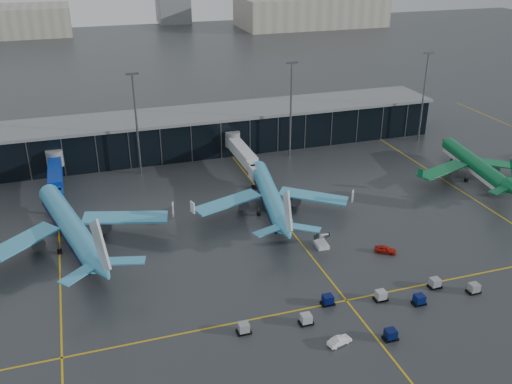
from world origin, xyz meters
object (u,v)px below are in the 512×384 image
object	(u,v)px
service_van_red	(386,249)
airliner_arkefly	(68,213)
airliner_aer_lingus	(476,156)
baggage_carts	(374,306)
service_van_white	(339,341)
mobile_airstair	(322,243)
airliner_klm_near	(270,185)

from	to	relation	value
service_van_red	airliner_arkefly	bearing A→B (deg)	105.06
airliner_aer_lingus	service_van_red	bearing A→B (deg)	-137.63
baggage_carts	service_van_red	distance (m)	18.69
airliner_arkefly	service_van_white	world-z (taller)	airliner_arkefly
mobile_airstair	airliner_arkefly	bearing A→B (deg)	164.78
baggage_carts	service_van_white	size ratio (longest dim) A/B	10.96
airliner_aer_lingus	service_van_white	distance (m)	74.60
mobile_airstair	airliner_aer_lingus	bearing A→B (deg)	24.94
baggage_carts	airliner_arkefly	bearing A→B (deg)	141.07
airliner_klm_near	service_van_white	bearing A→B (deg)	-87.07
mobile_airstair	airliner_klm_near	bearing A→B (deg)	107.69
airliner_arkefly	mobile_airstair	world-z (taller)	airliner_arkefly
airliner_arkefly	mobile_airstair	size ratio (longest dim) A/B	13.06
mobile_airstair	service_van_red	world-z (taller)	mobile_airstair
airliner_aer_lingus	airliner_arkefly	bearing A→B (deg)	-168.53
mobile_airstair	service_van_white	bearing A→B (deg)	-105.06
baggage_carts	service_van_red	size ratio (longest dim) A/B	10.42
airliner_arkefly	airliner_klm_near	bearing A→B (deg)	-10.73
service_van_red	airliner_aer_lingus	bearing A→B (deg)	-21.00
airliner_arkefly	baggage_carts	world-z (taller)	airliner_arkefly
airliner_klm_near	service_van_white	xyz separation A→B (m)	(-4.75, -44.86, -5.54)
airliner_klm_near	baggage_carts	world-z (taller)	airliner_klm_near
airliner_klm_near	mobile_airstair	world-z (taller)	airliner_klm_near
baggage_carts	service_van_red	xyz separation A→B (m)	(10.76, 15.27, -0.07)
airliner_aer_lingus	baggage_carts	xyz separation A→B (m)	(-49.27, -40.31, -5.17)
airliner_klm_near	baggage_carts	bearing A→B (deg)	-74.79
baggage_carts	service_van_white	bearing A→B (deg)	-146.53
airliner_arkefly	baggage_carts	xyz separation A→B (m)	(45.53, -36.78, -6.15)
baggage_carts	mobile_airstair	size ratio (longest dim) A/B	12.24
airliner_aer_lingus	service_van_white	size ratio (longest dim) A/B	10.02
airliner_aer_lingus	baggage_carts	bearing A→B (deg)	-131.37
service_van_red	service_van_white	size ratio (longest dim) A/B	1.05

